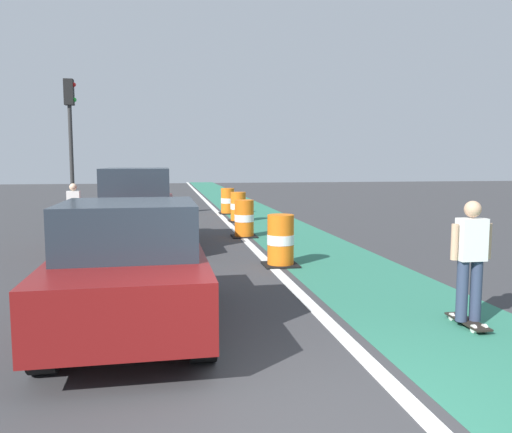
% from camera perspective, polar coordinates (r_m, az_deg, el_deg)
% --- Properties ---
extents(ground_plane, '(100.00, 100.00, 0.00)m').
position_cam_1_polar(ground_plane, '(4.58, 7.68, -22.48)').
color(ground_plane, '#38383A').
extents(bike_lane_strip, '(2.50, 80.00, 0.01)m').
position_cam_1_polar(bike_lane_strip, '(16.39, 2.99, -1.55)').
color(bike_lane_strip, '#2D755B').
rests_on(bike_lane_strip, ground).
extents(lane_divider_stripe, '(0.20, 80.00, 0.01)m').
position_cam_1_polar(lane_divider_stripe, '(16.12, -2.21, -1.67)').
color(lane_divider_stripe, silver).
rests_on(lane_divider_stripe, ground).
extents(skateboarder_on_lane, '(0.57, 0.80, 1.69)m').
position_cam_1_polar(skateboarder_on_lane, '(7.30, 22.97, -4.46)').
color(skateboarder_on_lane, black).
rests_on(skateboarder_on_lane, ground).
extents(parked_sedan_nearest, '(1.96, 4.12, 1.70)m').
position_cam_1_polar(parked_sedan_nearest, '(6.80, -13.88, -5.58)').
color(parked_sedan_nearest, maroon).
rests_on(parked_sedan_nearest, ground).
extents(parked_suv_second, '(1.94, 4.61, 2.04)m').
position_cam_1_polar(parked_suv_second, '(13.45, -13.18, 1.04)').
color(parked_suv_second, maroon).
rests_on(parked_suv_second, ground).
extents(traffic_barrel_front, '(0.73, 0.73, 1.09)m').
position_cam_1_polar(traffic_barrel_front, '(10.75, 2.78, -2.76)').
color(traffic_barrel_front, orange).
rests_on(traffic_barrel_front, ground).
extents(traffic_barrel_mid, '(0.73, 0.73, 1.09)m').
position_cam_1_polar(traffic_barrel_mid, '(14.86, -1.34, -0.28)').
color(traffic_barrel_mid, orange).
rests_on(traffic_barrel_mid, ground).
extents(traffic_barrel_back, '(0.73, 0.73, 1.09)m').
position_cam_1_polar(traffic_barrel_back, '(18.78, -2.02, 1.06)').
color(traffic_barrel_back, orange).
rests_on(traffic_barrel_back, ground).
extents(traffic_barrel_far, '(0.73, 0.73, 1.09)m').
position_cam_1_polar(traffic_barrel_far, '(21.58, -3.21, 1.71)').
color(traffic_barrel_far, orange).
rests_on(traffic_barrel_far, ground).
extents(traffic_light_corner, '(0.41, 0.32, 5.10)m').
position_cam_1_polar(traffic_light_corner, '(19.43, -20.14, 9.62)').
color(traffic_light_corner, '#2D2D2D').
rests_on(traffic_light_corner, ground).
extents(pedestrian_crossing, '(0.34, 0.20, 1.61)m').
position_cam_1_polar(pedestrian_crossing, '(14.92, -19.78, 0.66)').
color(pedestrian_crossing, '#33333D').
rests_on(pedestrian_crossing, ground).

